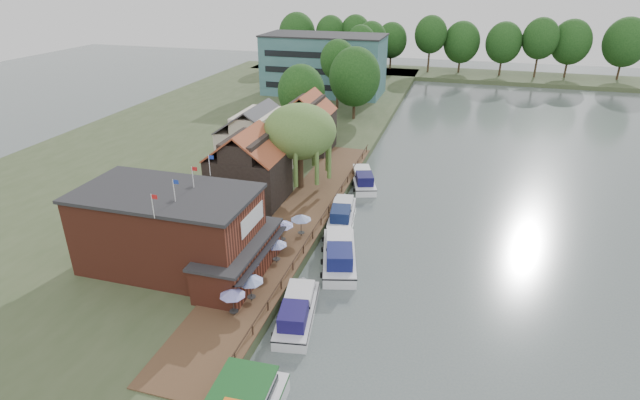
% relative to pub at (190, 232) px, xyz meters
% --- Properties ---
extents(ground, '(260.00, 260.00, 0.00)m').
position_rel_pub_xyz_m(ground, '(14.00, 1.00, -4.65)').
color(ground, '#4B5656').
rests_on(ground, ground).
extents(land_bank, '(50.00, 140.00, 1.00)m').
position_rel_pub_xyz_m(land_bank, '(-16.00, 36.00, -4.15)').
color(land_bank, '#384728').
rests_on(land_bank, ground).
extents(quay_deck, '(6.00, 50.00, 0.10)m').
position_rel_pub_xyz_m(quay_deck, '(6.00, 11.00, -3.60)').
color(quay_deck, '#47301E').
rests_on(quay_deck, land_bank).
extents(quay_rail, '(0.20, 49.00, 1.00)m').
position_rel_pub_xyz_m(quay_rail, '(8.70, 11.50, -3.15)').
color(quay_rail, black).
rests_on(quay_rail, land_bank).
extents(pub, '(20.00, 11.00, 7.30)m').
position_rel_pub_xyz_m(pub, '(0.00, 0.00, 0.00)').
color(pub, maroon).
rests_on(pub, land_bank).
extents(hotel_block, '(25.40, 12.40, 12.30)m').
position_rel_pub_xyz_m(hotel_block, '(-8.00, 71.00, 2.50)').
color(hotel_block, '#38666B').
rests_on(hotel_block, land_bank).
extents(cottage_a, '(8.60, 7.60, 8.50)m').
position_rel_pub_xyz_m(cottage_a, '(-1.00, 15.00, 0.60)').
color(cottage_a, black).
rests_on(cottage_a, land_bank).
extents(cottage_b, '(9.60, 8.60, 8.50)m').
position_rel_pub_xyz_m(cottage_b, '(-4.00, 25.00, 0.60)').
color(cottage_b, beige).
rests_on(cottage_b, land_bank).
extents(cottage_c, '(7.60, 7.60, 8.50)m').
position_rel_pub_xyz_m(cottage_c, '(0.00, 34.00, 0.60)').
color(cottage_c, black).
rests_on(cottage_c, land_bank).
extents(willow, '(8.60, 8.60, 10.43)m').
position_rel_pub_xyz_m(willow, '(3.50, 20.00, 1.56)').
color(willow, '#476B2D').
rests_on(willow, land_bank).
extents(umbrella_0, '(2.01, 2.01, 2.38)m').
position_rel_pub_xyz_m(umbrella_0, '(6.42, -5.27, -2.36)').
color(umbrella_0, navy).
rests_on(umbrella_0, quay_deck).
extents(umbrella_1, '(2.13, 2.13, 2.38)m').
position_rel_pub_xyz_m(umbrella_1, '(6.97, -3.18, -2.36)').
color(umbrella_1, '#1B3A97').
rests_on(umbrella_1, quay_deck).
extents(umbrella_2, '(1.98, 1.98, 2.38)m').
position_rel_pub_xyz_m(umbrella_2, '(5.73, -0.83, -2.36)').
color(umbrella_2, navy).
rests_on(umbrella_2, quay_deck).
extents(umbrella_3, '(2.04, 2.04, 2.38)m').
position_rel_pub_xyz_m(umbrella_3, '(6.85, 2.78, -2.36)').
color(umbrella_3, navy).
rests_on(umbrella_3, quay_deck).
extents(umbrella_4, '(2.33, 2.33, 2.38)m').
position_rel_pub_xyz_m(umbrella_4, '(6.05, 6.45, -2.36)').
color(umbrella_4, navy).
rests_on(umbrella_4, quay_deck).
extents(umbrella_5, '(2.09, 2.09, 2.38)m').
position_rel_pub_xyz_m(umbrella_5, '(7.44, 8.21, -2.36)').
color(umbrella_5, navy).
rests_on(umbrella_5, quay_deck).
extents(cruiser_0, '(4.45, 9.62, 2.22)m').
position_rel_pub_xyz_m(cruiser_0, '(10.79, -3.08, -3.54)').
color(cruiser_0, silver).
rests_on(cruiser_0, ground).
extents(cruiser_1, '(5.92, 10.94, 2.55)m').
position_rel_pub_xyz_m(cruiser_1, '(11.90, 6.13, -3.38)').
color(cruiser_1, silver).
rests_on(cruiser_1, ground).
extents(cruiser_2, '(4.27, 9.54, 2.20)m').
position_rel_pub_xyz_m(cruiser_2, '(10.00, 14.84, -3.55)').
color(cruiser_2, silver).
rests_on(cruiser_2, ground).
extents(cruiser_3, '(5.68, 9.67, 2.20)m').
position_rel_pub_xyz_m(cruiser_3, '(10.21, 25.24, -3.55)').
color(cruiser_3, white).
rests_on(cruiser_3, ground).
extents(swan, '(0.44, 0.44, 0.44)m').
position_rel_pub_xyz_m(swan, '(9.50, -12.01, -4.43)').
color(swan, white).
rests_on(swan, ground).
extents(bank_tree_0, '(7.54, 7.54, 11.06)m').
position_rel_pub_xyz_m(bank_tree_0, '(-3.57, 42.05, 1.88)').
color(bank_tree_0, '#143811').
rests_on(bank_tree_0, land_bank).
extents(bank_tree_1, '(8.96, 8.96, 12.61)m').
position_rel_pub_xyz_m(bank_tree_1, '(2.79, 52.61, 2.65)').
color(bank_tree_1, '#143811').
rests_on(bank_tree_1, land_bank).
extents(bank_tree_2, '(6.58, 6.58, 12.92)m').
position_rel_pub_xyz_m(bank_tree_2, '(-1.93, 59.06, 2.81)').
color(bank_tree_2, '#143811').
rests_on(bank_tree_2, land_bank).
extents(bank_tree_3, '(6.68, 6.68, 11.36)m').
position_rel_pub_xyz_m(bank_tree_3, '(0.12, 79.19, 2.03)').
color(bank_tree_3, '#143811').
rests_on(bank_tree_3, land_bank).
extents(bank_tree_4, '(6.85, 6.85, 12.86)m').
position_rel_pub_xyz_m(bank_tree_4, '(-3.67, 87.96, 2.78)').
color(bank_tree_4, '#143811').
rests_on(bank_tree_4, land_bank).
extents(bank_tree_5, '(7.83, 7.83, 13.18)m').
position_rel_pub_xyz_m(bank_tree_5, '(-2.34, 94.01, 2.94)').
color(bank_tree_5, '#143811').
rests_on(bank_tree_5, land_bank).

